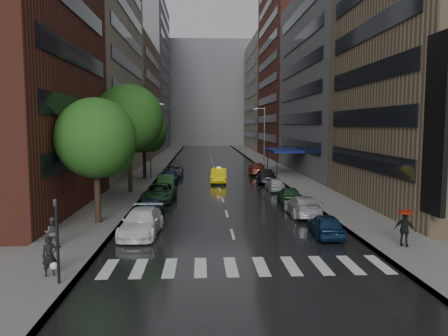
# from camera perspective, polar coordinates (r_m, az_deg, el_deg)

# --- Properties ---
(ground) EXTENTS (220.00, 220.00, 0.00)m
(ground) POSITION_cam_1_polar(r_m,az_deg,el_deg) (22.52, 1.85, -11.16)
(ground) COLOR gray
(ground) RESTS_ON ground
(road) EXTENTS (14.00, 140.00, 0.01)m
(road) POSITION_cam_1_polar(r_m,az_deg,el_deg) (71.79, -1.50, 0.50)
(road) COLOR black
(road) RESTS_ON ground
(sidewalk_left) EXTENTS (4.00, 140.00, 0.15)m
(sidewalk_left) POSITION_cam_1_polar(r_m,az_deg,el_deg) (72.12, -8.66, 0.52)
(sidewalk_left) COLOR gray
(sidewalk_left) RESTS_ON ground
(sidewalk_right) EXTENTS (4.00, 140.00, 0.15)m
(sidewalk_right) POSITION_cam_1_polar(r_m,az_deg,el_deg) (72.58, 5.62, 0.59)
(sidewalk_right) COLOR gray
(sidewalk_right) RESTS_ON ground
(crosswalk) EXTENTS (13.15, 2.80, 0.01)m
(crosswalk) POSITION_cam_1_polar(r_m,az_deg,el_deg) (20.64, 2.90, -12.72)
(crosswalk) COLOR silver
(crosswalk) RESTS_ON ground
(buildings_left) EXTENTS (8.00, 108.00, 38.00)m
(buildings_left) POSITION_cam_1_polar(r_m,az_deg,el_deg) (81.88, -12.49, 12.22)
(buildings_left) COLOR maroon
(buildings_left) RESTS_ON ground
(buildings_right) EXTENTS (8.05, 109.10, 36.00)m
(buildings_right) POSITION_cam_1_polar(r_m,az_deg,el_deg) (80.42, 9.32, 11.71)
(buildings_right) COLOR #937A5B
(buildings_right) RESTS_ON ground
(building_far) EXTENTS (40.00, 14.00, 32.00)m
(building_far) POSITION_cam_1_polar(r_m,az_deg,el_deg) (139.81, -2.25, 9.60)
(building_far) COLOR slate
(building_far) RESTS_ON ground
(tree_near) EXTENTS (5.18, 5.18, 8.26)m
(tree_near) POSITION_cam_1_polar(r_m,az_deg,el_deg) (29.24, -16.39, 3.75)
(tree_near) COLOR #382619
(tree_near) RESTS_ON ground
(tree_mid) EXTENTS (6.46, 6.46, 10.29)m
(tree_mid) POSITION_cam_1_polar(r_m,az_deg,el_deg) (42.02, -12.32, 6.29)
(tree_mid) COLOR #382619
(tree_mid) RESTS_ON ground
(tree_far) EXTENTS (5.41, 5.41, 8.62)m
(tree_far) POSITION_cam_1_polar(r_m,az_deg,el_deg) (52.44, -10.43, 4.93)
(tree_far) COLOR #382619
(tree_far) RESTS_ON ground
(taxi) EXTENTS (1.95, 4.98, 1.62)m
(taxi) POSITION_cam_1_polar(r_m,az_deg,el_deg) (49.04, -0.70, -0.99)
(taxi) COLOR yellow
(taxi) RESTS_ON ground
(parked_cars_left) EXTENTS (2.77, 34.48, 1.56)m
(parked_cars_left) POSITION_cam_1_polar(r_m,az_deg,el_deg) (40.55, -8.00, -2.54)
(parked_cars_left) COLOR white
(parked_cars_left) RESTS_ON ground
(parked_cars_right) EXTENTS (2.66, 36.55, 1.58)m
(parked_cars_right) POSITION_cam_1_polar(r_m,az_deg,el_deg) (43.01, 6.74, -2.06)
(parked_cars_right) COLOR #0E2544
(parked_cars_right) RESTS_ON ground
(ped_bag_walker) EXTENTS (0.74, 0.65, 1.71)m
(ped_bag_walker) POSITION_cam_1_polar(r_m,az_deg,el_deg) (20.18, -21.79, -10.70)
(ped_bag_walker) COLOR black
(ped_bag_walker) RESTS_ON sidewalk_left
(ped_black_umbrella) EXTENTS (0.96, 0.98, 2.09)m
(ped_black_umbrella) POSITION_cam_1_polar(r_m,az_deg,el_deg) (24.42, -21.55, -6.85)
(ped_black_umbrella) COLOR #414145
(ped_black_umbrella) RESTS_ON sidewalk_left
(ped_red_umbrella) EXTENTS (1.09, 0.98, 2.01)m
(ped_red_umbrella) POSITION_cam_1_polar(r_m,az_deg,el_deg) (24.85, 22.57, -6.83)
(ped_red_umbrella) COLOR black
(ped_red_umbrella) RESTS_ON sidewalk_right
(traffic_light) EXTENTS (0.18, 0.15, 3.45)m
(traffic_light) POSITION_cam_1_polar(r_m,az_deg,el_deg) (18.80, -20.96, -7.92)
(traffic_light) COLOR black
(traffic_light) RESTS_ON sidewalk_left
(street_lamp_left) EXTENTS (1.74, 0.22, 9.00)m
(street_lamp_left) POSITION_cam_1_polar(r_m,az_deg,el_deg) (51.84, -9.52, 3.82)
(street_lamp_left) COLOR gray
(street_lamp_left) RESTS_ON sidewalk_left
(street_lamp_right) EXTENTS (1.74, 0.22, 9.00)m
(street_lamp_right) POSITION_cam_1_polar(r_m,az_deg,el_deg) (67.18, 5.22, 4.29)
(street_lamp_right) COLOR gray
(street_lamp_right) RESTS_ON sidewalk_right
(awning) EXTENTS (4.00, 8.00, 3.12)m
(awning) POSITION_cam_1_polar(r_m,az_deg,el_deg) (57.60, 7.86, 2.28)
(awning) COLOR navy
(awning) RESTS_ON sidewalk_right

